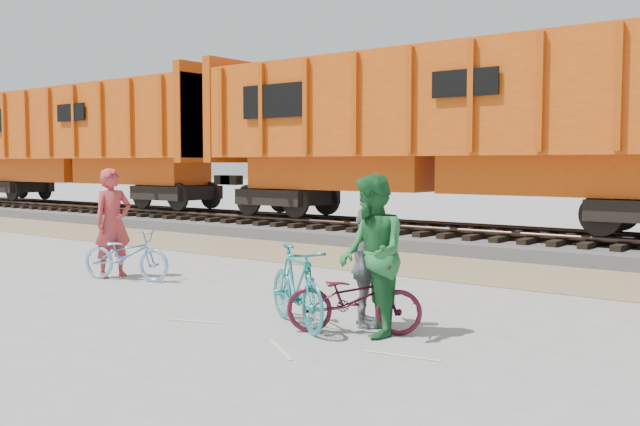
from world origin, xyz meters
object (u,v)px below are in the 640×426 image
(person_woman, at_px, (365,267))
(person_solo, at_px, (113,223))
(bicycle_teal, at_px, (297,286))
(hopper_car_center, at_px, (441,126))
(hopper_car_left, at_px, (87,138))
(bicycle_maroon, at_px, (354,298))
(person_man, at_px, (372,255))
(bicycle_blue, at_px, (126,255))

(person_woman, bearing_deg, person_solo, 56.01)
(person_woman, bearing_deg, bicycle_teal, 99.34)
(hopper_car_center, bearing_deg, hopper_car_left, 180.00)
(hopper_car_center, xyz_separation_m, bicycle_teal, (2.88, -9.22, -2.49))
(hopper_car_left, bearing_deg, bicycle_maroon, -25.94)
(hopper_car_left, height_order, person_solo, hopper_car_left)
(person_man, distance_m, person_woman, 0.51)
(person_man, height_order, person_woman, person_man)
(hopper_car_left, distance_m, person_man, 21.03)
(hopper_car_center, relative_size, bicycle_maroon, 8.50)
(bicycle_blue, height_order, person_woman, person_woman)
(bicycle_blue, distance_m, person_solo, 0.74)
(hopper_car_center, relative_size, person_man, 7.19)
(person_woman, bearing_deg, person_man, -165.91)
(hopper_car_left, xyz_separation_m, person_solo, (12.71, -8.18, -2.02))
(person_solo, xyz_separation_m, person_man, (6.18, -0.84, -0.01))
(hopper_car_left, relative_size, hopper_car_center, 1.00)
(hopper_car_center, distance_m, bicycle_maroon, 10.13)
(person_solo, relative_size, person_man, 1.01)
(bicycle_teal, relative_size, person_solo, 0.87)
(bicycle_teal, xyz_separation_m, person_solo, (-5.18, 1.04, 0.47))
(bicycle_blue, bearing_deg, hopper_car_center, -29.96)
(person_solo, bearing_deg, person_man, -90.18)
(bicycle_blue, relative_size, person_man, 0.89)
(bicycle_teal, xyz_separation_m, person_woman, (0.68, 0.54, 0.24))
(person_solo, distance_m, person_woman, 5.88)
(hopper_car_center, height_order, bicycle_blue, hopper_car_center)
(person_man, bearing_deg, hopper_car_left, -161.17)
(hopper_car_left, distance_m, person_solo, 15.25)
(bicycle_teal, bearing_deg, person_solo, 108.06)
(bicycle_teal, distance_m, person_man, 1.12)
(hopper_car_center, xyz_separation_m, bicycle_blue, (-1.79, -8.28, -2.55))
(hopper_car_left, relative_size, bicycle_maroon, 8.50)
(bicycle_maroon, bearing_deg, person_woman, -15.28)
(hopper_car_left, distance_m, hopper_car_center, 15.00)
(bicycle_maroon, height_order, person_man, person_man)
(bicycle_maroon, distance_m, person_solo, 6.05)
(bicycle_teal, xyz_separation_m, bicycle_maroon, (0.78, 0.14, -0.09))
(bicycle_maroon, xyz_separation_m, person_solo, (-5.96, 0.90, 0.55))
(bicycle_teal, xyz_separation_m, person_man, (1.00, 0.20, 0.46))
(bicycle_maroon, relative_size, person_solo, 0.83)
(bicycle_teal, bearing_deg, person_woman, -22.14)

